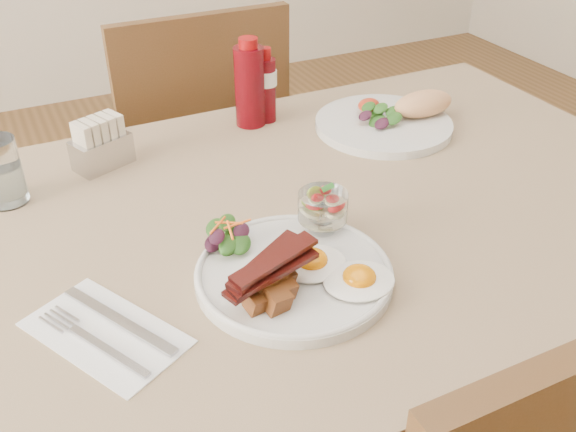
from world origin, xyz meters
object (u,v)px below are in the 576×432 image
at_px(ketchup_bottle, 250,85).
at_px(water_glass, 2,175).
at_px(main_plate, 294,275).
at_px(fruit_cup, 323,207).
at_px(sugar_caddy, 101,146).
at_px(second_plate, 393,118).
at_px(chair_far, 197,157).
at_px(table, 316,249).
at_px(hot_sauce_bottle, 266,86).

relative_size(ketchup_bottle, water_glass, 1.58).
relative_size(main_plate, fruit_cup, 3.66).
bearing_deg(sugar_caddy, water_glass, 175.67).
distance_m(second_plate, sugar_caddy, 0.58).
bearing_deg(ketchup_bottle, sugar_caddy, -171.31).
distance_m(chair_far, ketchup_bottle, 0.45).
xyz_separation_m(main_plate, ketchup_bottle, (0.15, 0.50, 0.08)).
bearing_deg(water_glass, table, -27.58).
height_order(second_plate, hot_sauce_bottle, hot_sauce_bottle).
height_order(table, second_plate, second_plate).
distance_m(table, chair_far, 0.68).
bearing_deg(water_glass, hot_sauce_bottle, 11.24).
bearing_deg(sugar_caddy, chair_far, 29.89).
bearing_deg(water_glass, main_plate, -49.42).
xyz_separation_m(table, sugar_caddy, (-0.29, 0.30, 0.13)).
bearing_deg(fruit_cup, second_plate, 41.82).
bearing_deg(sugar_caddy, hot_sauce_bottle, -14.06).
distance_m(second_plate, hot_sauce_bottle, 0.27).
bearing_deg(sugar_caddy, main_plate, -91.68).
bearing_deg(ketchup_bottle, table, -94.56).
bearing_deg(chair_far, hot_sauce_bottle, -78.57).
bearing_deg(table, sugar_caddy, 134.26).
distance_m(main_plate, fruit_cup, 0.12).
relative_size(chair_far, ketchup_bottle, 5.12).
bearing_deg(fruit_cup, table, 66.54).
distance_m(hot_sauce_bottle, sugar_caddy, 0.36).
height_order(chair_far, main_plate, chair_far).
relative_size(ketchup_bottle, hot_sauce_bottle, 1.16).
bearing_deg(fruit_cup, main_plate, -139.64).
bearing_deg(chair_far, fruit_cup, -92.84).
height_order(table, hot_sauce_bottle, hot_sauce_bottle).
relative_size(fruit_cup, water_glass, 0.67).
bearing_deg(chair_far, table, -90.00).
distance_m(fruit_cup, hot_sauce_bottle, 0.44).
bearing_deg(main_plate, sugar_caddy, 110.34).
bearing_deg(sugar_caddy, fruit_cup, -78.67).
relative_size(main_plate, second_plate, 0.92).
height_order(ketchup_bottle, sugar_caddy, ketchup_bottle).
bearing_deg(chair_far, main_plate, -98.36).
distance_m(ketchup_bottle, sugar_caddy, 0.32).
xyz_separation_m(second_plate, sugar_caddy, (-0.57, 0.09, 0.02)).
height_order(fruit_cup, ketchup_bottle, ketchup_bottle).
distance_m(main_plate, sugar_caddy, 0.48).
relative_size(chair_far, main_plate, 3.32).
bearing_deg(hot_sauce_bottle, water_glass, -168.76).
relative_size(main_plate, water_glass, 2.44).
distance_m(chair_far, main_plate, 0.86).
height_order(ketchup_bottle, hot_sauce_bottle, ketchup_bottle).
height_order(hot_sauce_bottle, sugar_caddy, hot_sauce_bottle).
bearing_deg(table, main_plate, -127.61).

